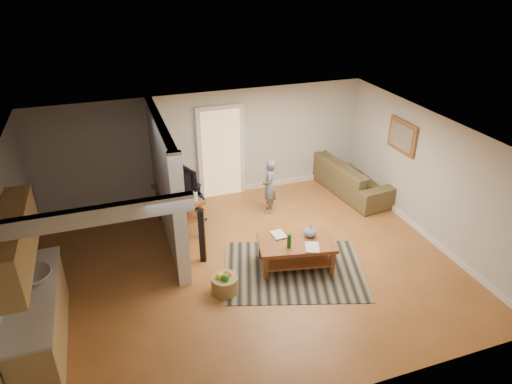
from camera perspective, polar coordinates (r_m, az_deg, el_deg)
The scene contains 11 objects.
ground at distance 8.53m, azimuth -0.90°, elevation -9.33°, with size 7.50×7.50×0.00m, color brown.
room_shell at distance 7.90m, azimuth -9.31°, elevation -0.47°, with size 7.54×6.02×2.52m.
area_rug at distance 8.47m, azimuth 4.73°, elevation -9.70°, with size 2.53×1.85×0.01m, color black.
sofa at distance 11.44m, azimuth 11.48°, elevation 0.38°, with size 2.60×1.02×0.76m, color #4A3E25.
coffee_table at distance 8.37m, azimuth 5.14°, elevation -6.77°, with size 1.49×1.05×0.80m.
tv_console at distance 9.39m, azimuth -9.69°, elevation -0.53°, with size 0.92×1.42×1.14m.
speaker_left at distance 8.44m, azimuth -6.75°, elevation -5.46°, with size 0.11×0.11×1.10m, color black.
speaker_right at distance 10.35m, azimuth -8.52°, elevation 0.58°, with size 0.10×0.10×0.95m, color black.
toy_basket at distance 7.90m, azimuth -3.93°, elevation -11.34°, with size 0.46×0.46×0.41m.
child at distance 10.26m, azimuth 1.62°, elevation -2.39°, with size 0.45×0.30×1.25m, color slate.
toddler at distance 10.04m, azimuth -7.22°, elevation -3.36°, with size 0.43×0.33×0.88m, color #1B213A.
Camera 1 is at (-2.08, -6.49, 5.13)m, focal length 32.00 mm.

